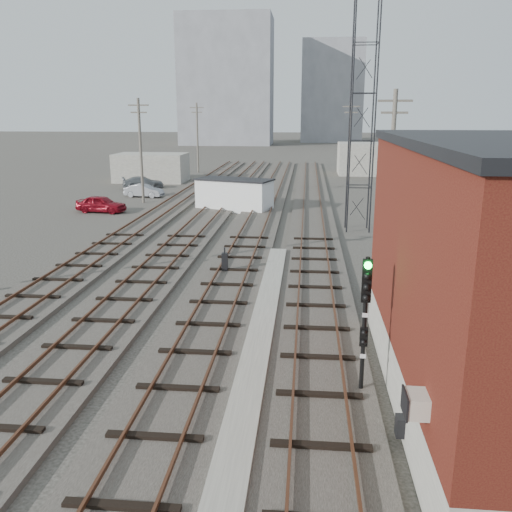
# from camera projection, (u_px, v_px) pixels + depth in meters

# --- Properties ---
(ground) EXTENTS (320.00, 320.00, 0.00)m
(ground) POSITION_uv_depth(u_px,v_px,m) (289.00, 183.00, 61.69)
(ground) COLOR #282621
(ground) RESTS_ON ground
(track_right) EXTENTS (3.20, 90.00, 0.39)m
(track_right) POSITION_uv_depth(u_px,v_px,m) (312.00, 217.00, 41.23)
(track_right) COLOR #332D28
(track_right) RESTS_ON ground
(track_mid_right) EXTENTS (3.20, 90.00, 0.39)m
(track_mid_right) POSITION_uv_depth(u_px,v_px,m) (260.00, 216.00, 41.60)
(track_mid_right) COLOR #332D28
(track_mid_right) RESTS_ON ground
(track_mid_left) EXTENTS (3.20, 90.00, 0.39)m
(track_mid_left) POSITION_uv_depth(u_px,v_px,m) (209.00, 215.00, 41.96)
(track_mid_left) COLOR #332D28
(track_mid_left) RESTS_ON ground
(track_left) EXTENTS (3.20, 90.00, 0.39)m
(track_left) POSITION_uv_depth(u_px,v_px,m) (158.00, 214.00, 42.32)
(track_left) COLOR #332D28
(track_left) RESTS_ON ground
(platform_curb) EXTENTS (0.90, 28.00, 0.26)m
(platform_curb) POSITION_uv_depth(u_px,v_px,m) (255.00, 360.00, 17.36)
(platform_curb) COLOR gray
(platform_curb) RESTS_ON ground
(lattice_tower) EXTENTS (1.60, 1.60, 15.00)m
(lattice_tower) POSITION_uv_depth(u_px,v_px,m) (362.00, 117.00, 35.21)
(lattice_tower) COLOR black
(lattice_tower) RESTS_ON ground
(utility_pole_left_b) EXTENTS (1.80, 0.24, 9.00)m
(utility_pole_left_b) POSITION_uv_depth(u_px,v_px,m) (141.00, 148.00, 47.16)
(utility_pole_left_b) COLOR #595147
(utility_pole_left_b) RESTS_ON ground
(utility_pole_left_c) EXTENTS (1.80, 0.24, 9.00)m
(utility_pole_left_c) POSITION_uv_depth(u_px,v_px,m) (197.00, 136.00, 71.21)
(utility_pole_left_c) COLOR #595147
(utility_pole_left_c) RESTS_ON ground
(utility_pole_right_a) EXTENTS (1.80, 0.24, 9.00)m
(utility_pole_right_a) POSITION_uv_depth(u_px,v_px,m) (391.00, 170.00, 29.08)
(utility_pole_right_a) COLOR #595147
(utility_pole_right_a) RESTS_ON ground
(utility_pole_right_b) EXTENTS (1.80, 0.24, 9.00)m
(utility_pole_right_b) POSITION_uv_depth(u_px,v_px,m) (350.00, 141.00, 57.94)
(utility_pole_right_b) COLOR #595147
(utility_pole_right_b) RESTS_ON ground
(apartment_left) EXTENTS (22.00, 14.00, 30.00)m
(apartment_left) POSITION_uv_depth(u_px,v_px,m) (227.00, 82.00, 131.62)
(apartment_left) COLOR gray
(apartment_left) RESTS_ON ground
(apartment_right) EXTENTS (16.00, 12.00, 26.00)m
(apartment_right) POSITION_uv_depth(u_px,v_px,m) (332.00, 92.00, 144.21)
(apartment_right) COLOR gray
(apartment_right) RESTS_ON ground
(shed_left) EXTENTS (8.00, 5.00, 3.20)m
(shed_left) POSITION_uv_depth(u_px,v_px,m) (151.00, 168.00, 62.73)
(shed_left) COLOR gray
(shed_left) RESTS_ON ground
(shed_right) EXTENTS (6.00, 6.00, 4.00)m
(shed_right) POSITION_uv_depth(u_px,v_px,m) (362.00, 159.00, 69.98)
(shed_right) COLOR gray
(shed_right) RESTS_ON ground
(signal_mast) EXTENTS (0.40, 0.41, 4.08)m
(signal_mast) POSITION_uv_depth(u_px,v_px,m) (365.00, 316.00, 14.88)
(signal_mast) COLOR gray
(signal_mast) RESTS_ON ground
(switch_stand) EXTENTS (0.30, 0.30, 1.27)m
(switch_stand) POSITION_uv_depth(u_px,v_px,m) (225.00, 262.00, 26.90)
(switch_stand) COLOR black
(switch_stand) RESTS_ON ground
(site_trailer) EXTENTS (6.70, 4.49, 2.60)m
(site_trailer) POSITION_uv_depth(u_px,v_px,m) (234.00, 194.00, 44.26)
(site_trailer) COLOR white
(site_trailer) RESTS_ON ground
(car_red) EXTENTS (4.19, 2.14, 1.36)m
(car_red) POSITION_uv_depth(u_px,v_px,m) (101.00, 204.00, 43.52)
(car_red) COLOR maroon
(car_red) RESTS_ON ground
(car_silver) EXTENTS (3.82, 1.73, 1.22)m
(car_silver) POSITION_uv_depth(u_px,v_px,m) (144.00, 191.00, 51.39)
(car_silver) COLOR #9E9FA5
(car_silver) RESTS_ON ground
(car_grey) EXTENTS (4.63, 3.28, 1.25)m
(car_grey) POSITION_uv_depth(u_px,v_px,m) (143.00, 182.00, 57.31)
(car_grey) COLOR slate
(car_grey) RESTS_ON ground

